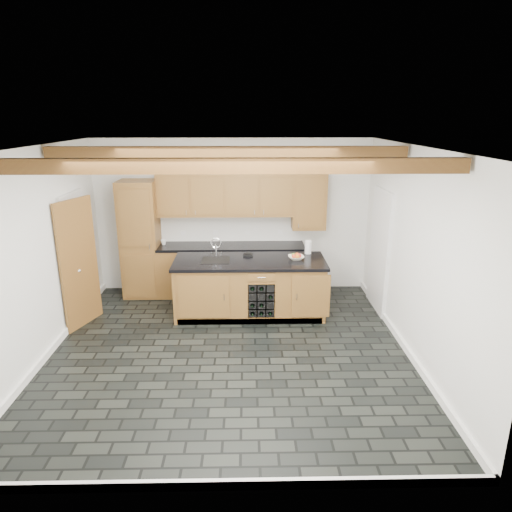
{
  "coord_description": "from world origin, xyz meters",
  "views": [
    {
      "loc": [
        0.26,
        -5.74,
        3.17
      ],
      "look_at": [
        0.39,
        0.8,
        1.15
      ],
      "focal_mm": 32.0,
      "sensor_mm": 36.0,
      "label": 1
    }
  ],
  "objects": [
    {
      "name": "island",
      "position": [
        0.31,
        1.28,
        0.46
      ],
      "size": [
        2.48,
        0.96,
        0.93
      ],
      "color": "brown",
      "rests_on": "ground"
    },
    {
      "name": "paper_towel",
      "position": [
        1.29,
        1.65,
        1.04
      ],
      "size": [
        0.11,
        0.11,
        0.22
      ],
      "primitive_type": "cylinder",
      "color": "white",
      "rests_on": "island"
    },
    {
      "name": "kitchen_scale",
      "position": [
        0.28,
        1.54,
        0.95
      ],
      "size": [
        0.17,
        0.11,
        0.05
      ],
      "rotation": [
        0.0,
        0.0,
        -0.09
      ],
      "color": "black",
      "rests_on": "island"
    },
    {
      "name": "faucet",
      "position": [
        -0.25,
        1.33,
        0.96
      ],
      "size": [
        0.45,
        0.4,
        0.34
      ],
      "color": "black",
      "rests_on": "island"
    },
    {
      "name": "back_cabinetry",
      "position": [
        -0.38,
        2.24,
        0.98
      ],
      "size": [
        3.65,
        0.62,
        2.2
      ],
      "color": "brown",
      "rests_on": "ground"
    },
    {
      "name": "fruit_cluster",
      "position": [
        1.06,
        1.32,
        1.0
      ],
      "size": [
        0.16,
        0.17,
        0.07
      ],
      "color": "red",
      "rests_on": "fruit_bowl"
    },
    {
      "name": "fruit_bowl",
      "position": [
        1.06,
        1.32,
        0.96
      ],
      "size": [
        0.28,
        0.28,
        0.06
      ],
      "primitive_type": "imported",
      "rotation": [
        0.0,
        0.0,
        0.09
      ],
      "color": "white",
      "rests_on": "island"
    },
    {
      "name": "room_shell",
      "position": [
        -0.09,
        0.53,
        1.53
      ],
      "size": [
        5.01,
        5.0,
        5.0
      ],
      "color": "white",
      "rests_on": "ground"
    },
    {
      "name": "mug",
      "position": [
        -1.25,
        2.25,
        0.98
      ],
      "size": [
        0.13,
        0.13,
        0.09
      ],
      "primitive_type": "imported",
      "rotation": [
        0.0,
        0.0,
        0.39
      ],
      "color": "white",
      "rests_on": "back_cabinetry"
    },
    {
      "name": "ground",
      "position": [
        0.0,
        0.0,
        0.0
      ],
      "size": [
        5.0,
        5.0,
        0.0
      ],
      "primitive_type": "plane",
      "color": "black",
      "rests_on": "ground"
    }
  ]
}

